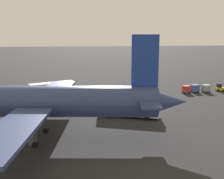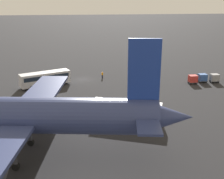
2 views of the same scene
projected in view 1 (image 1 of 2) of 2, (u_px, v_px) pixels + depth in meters
name	position (u px, v px, depth m)	size (l,w,h in m)	color
ground_plane	(86.00, 91.00, 77.45)	(600.00, 600.00, 0.00)	#232326
airplane	(30.00, 102.00, 40.33)	(45.69, 39.51, 15.32)	navy
shuttle_bus_near	(52.00, 88.00, 71.28)	(11.64, 7.05, 3.33)	silver
shuttle_bus_far	(128.00, 107.00, 52.55)	(11.68, 6.82, 3.21)	white
baggage_tug	(220.00, 88.00, 77.05)	(2.56, 1.92, 2.10)	gold
worker_person	(104.00, 87.00, 78.50)	(0.38, 0.38, 1.74)	#1E1E2D
cargo_cart_grey	(206.00, 88.00, 75.17)	(2.01, 1.70, 2.06)	#38383D
cargo_cart_blue	(195.00, 88.00, 75.25)	(2.01, 1.70, 2.06)	#38383D
cargo_cart_red	(186.00, 89.00, 73.98)	(2.01, 1.70, 2.06)	#38383D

